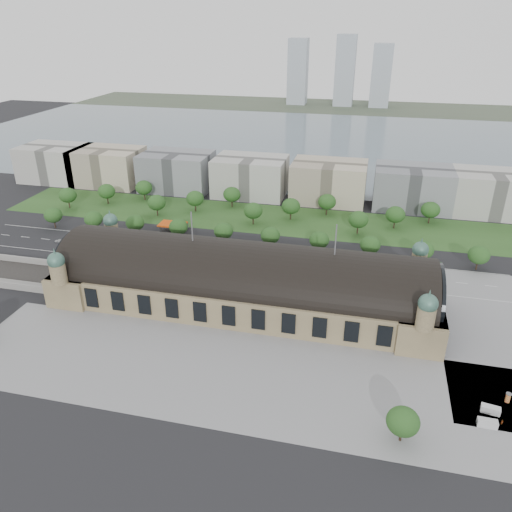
% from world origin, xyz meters
% --- Properties ---
extents(ground, '(900.00, 900.00, 0.00)m').
position_xyz_m(ground, '(0.00, 0.00, 0.00)').
color(ground, black).
rests_on(ground, ground).
extents(station, '(150.00, 48.40, 44.30)m').
position_xyz_m(station, '(0.00, 0.00, 10.28)').
color(station, '#99855F').
rests_on(station, ground).
extents(track_cutting, '(70.00, 24.00, 3.10)m').
position_xyz_m(track_cutting, '(-110.00, -2.21, 0.70)').
color(track_cutting, black).
rests_on(track_cutting, ground).
extents(plaza_south, '(190.00, 48.00, 0.12)m').
position_xyz_m(plaza_south, '(10.00, -44.00, 0.00)').
color(plaza_south, gray).
rests_on(plaza_south, ground).
extents(road_slab, '(260.00, 26.00, 0.10)m').
position_xyz_m(road_slab, '(-20.00, 38.00, 0.00)').
color(road_slab, black).
rests_on(road_slab, ground).
extents(grass_belt, '(300.00, 45.00, 0.10)m').
position_xyz_m(grass_belt, '(-15.00, 93.00, 0.00)').
color(grass_belt, '#2B5020').
rests_on(grass_belt, ground).
extents(petrol_station, '(14.00, 13.00, 5.05)m').
position_xyz_m(petrol_station, '(-53.91, 65.28, 2.95)').
color(petrol_station, '#D0450C').
rests_on(petrol_station, ground).
extents(lake, '(700.00, 320.00, 0.08)m').
position_xyz_m(lake, '(0.00, 298.00, 0.00)').
color(lake, slate).
rests_on(lake, ground).
extents(far_shore, '(700.00, 120.00, 0.14)m').
position_xyz_m(far_shore, '(0.00, 498.00, 0.00)').
color(far_shore, '#44513D').
rests_on(far_shore, ground).
extents(far_tower_left, '(24.00, 24.00, 80.00)m').
position_xyz_m(far_tower_left, '(-60.00, 508.00, 40.00)').
color(far_tower_left, '#9EA8B2').
rests_on(far_tower_left, ground).
extents(far_tower_mid, '(24.00, 24.00, 85.00)m').
position_xyz_m(far_tower_mid, '(0.00, 508.00, 42.50)').
color(far_tower_mid, '#9EA8B2').
rests_on(far_tower_mid, ground).
extents(far_tower_right, '(24.00, 24.00, 75.00)m').
position_xyz_m(far_tower_right, '(45.00, 508.00, 37.50)').
color(far_tower_right, '#9EA8B2').
rests_on(far_tower_right, ground).
extents(office_0, '(45.00, 32.00, 24.00)m').
position_xyz_m(office_0, '(-170.00, 133.00, 12.00)').
color(office_0, '#B6B4AC').
rests_on(office_0, ground).
extents(office_1, '(45.00, 32.00, 24.00)m').
position_xyz_m(office_1, '(-130.00, 133.00, 12.00)').
color(office_1, '#C3B599').
rests_on(office_1, ground).
extents(office_2, '(45.00, 32.00, 24.00)m').
position_xyz_m(office_2, '(-80.00, 133.00, 12.00)').
color(office_2, gray).
rests_on(office_2, ground).
extents(office_3, '(45.00, 32.00, 24.00)m').
position_xyz_m(office_3, '(-30.00, 133.00, 12.00)').
color(office_3, '#B6B4AC').
rests_on(office_3, ground).
extents(office_4, '(45.00, 32.00, 24.00)m').
position_xyz_m(office_4, '(20.00, 133.00, 12.00)').
color(office_4, '#C3B599').
rests_on(office_4, ground).
extents(office_5, '(45.00, 32.00, 24.00)m').
position_xyz_m(office_5, '(70.00, 133.00, 12.00)').
color(office_5, gray).
rests_on(office_5, ground).
extents(office_6, '(45.00, 32.00, 24.00)m').
position_xyz_m(office_6, '(115.00, 133.00, 12.00)').
color(office_6, '#B6B4AC').
rests_on(office_6, ground).
extents(tree_row_0, '(9.60, 9.60, 11.52)m').
position_xyz_m(tree_row_0, '(-120.00, 53.00, 7.43)').
color(tree_row_0, '#2D2116').
rests_on(tree_row_0, ground).
extents(tree_row_1, '(9.60, 9.60, 11.52)m').
position_xyz_m(tree_row_1, '(-96.00, 53.00, 7.43)').
color(tree_row_1, '#2D2116').
rests_on(tree_row_1, ground).
extents(tree_row_2, '(9.60, 9.60, 11.52)m').
position_xyz_m(tree_row_2, '(-72.00, 53.00, 7.43)').
color(tree_row_2, '#2D2116').
rests_on(tree_row_2, ground).
extents(tree_row_3, '(9.60, 9.60, 11.52)m').
position_xyz_m(tree_row_3, '(-48.00, 53.00, 7.43)').
color(tree_row_3, '#2D2116').
rests_on(tree_row_3, ground).
extents(tree_row_4, '(9.60, 9.60, 11.52)m').
position_xyz_m(tree_row_4, '(-24.00, 53.00, 7.43)').
color(tree_row_4, '#2D2116').
rests_on(tree_row_4, ground).
extents(tree_row_5, '(9.60, 9.60, 11.52)m').
position_xyz_m(tree_row_5, '(0.00, 53.00, 7.43)').
color(tree_row_5, '#2D2116').
rests_on(tree_row_5, ground).
extents(tree_row_6, '(9.60, 9.60, 11.52)m').
position_xyz_m(tree_row_6, '(24.00, 53.00, 7.43)').
color(tree_row_6, '#2D2116').
rests_on(tree_row_6, ground).
extents(tree_row_7, '(9.60, 9.60, 11.52)m').
position_xyz_m(tree_row_7, '(48.00, 53.00, 7.43)').
color(tree_row_7, '#2D2116').
rests_on(tree_row_7, ground).
extents(tree_row_8, '(9.60, 9.60, 11.52)m').
position_xyz_m(tree_row_8, '(72.00, 53.00, 7.43)').
color(tree_row_8, '#2D2116').
rests_on(tree_row_8, ground).
extents(tree_row_9, '(9.60, 9.60, 11.52)m').
position_xyz_m(tree_row_9, '(96.00, 53.00, 7.43)').
color(tree_row_9, '#2D2116').
rests_on(tree_row_9, ground).
extents(tree_belt_0, '(10.40, 10.40, 12.48)m').
position_xyz_m(tree_belt_0, '(-130.00, 83.00, 8.05)').
color(tree_belt_0, '#2D2116').
rests_on(tree_belt_0, ground).
extents(tree_belt_1, '(10.40, 10.40, 12.48)m').
position_xyz_m(tree_belt_1, '(-111.00, 95.00, 8.05)').
color(tree_belt_1, '#2D2116').
rests_on(tree_belt_1, ground).
extents(tree_belt_2, '(10.40, 10.40, 12.48)m').
position_xyz_m(tree_belt_2, '(-92.00, 107.00, 8.05)').
color(tree_belt_2, '#2D2116').
rests_on(tree_belt_2, ground).
extents(tree_belt_3, '(10.40, 10.40, 12.48)m').
position_xyz_m(tree_belt_3, '(-73.00, 83.00, 8.05)').
color(tree_belt_3, '#2D2116').
rests_on(tree_belt_3, ground).
extents(tree_belt_4, '(10.40, 10.40, 12.48)m').
position_xyz_m(tree_belt_4, '(-54.00, 95.00, 8.05)').
color(tree_belt_4, '#2D2116').
rests_on(tree_belt_4, ground).
extents(tree_belt_5, '(10.40, 10.40, 12.48)m').
position_xyz_m(tree_belt_5, '(-35.00, 107.00, 8.05)').
color(tree_belt_5, '#2D2116').
rests_on(tree_belt_5, ground).
extents(tree_belt_6, '(10.40, 10.40, 12.48)m').
position_xyz_m(tree_belt_6, '(-16.00, 83.00, 8.05)').
color(tree_belt_6, '#2D2116').
rests_on(tree_belt_6, ground).
extents(tree_belt_7, '(10.40, 10.40, 12.48)m').
position_xyz_m(tree_belt_7, '(3.00, 95.00, 8.05)').
color(tree_belt_7, '#2D2116').
rests_on(tree_belt_7, ground).
extents(tree_belt_8, '(10.40, 10.40, 12.48)m').
position_xyz_m(tree_belt_8, '(22.00, 107.00, 8.05)').
color(tree_belt_8, '#2D2116').
rests_on(tree_belt_8, ground).
extents(tree_belt_9, '(10.40, 10.40, 12.48)m').
position_xyz_m(tree_belt_9, '(41.00, 83.00, 8.05)').
color(tree_belt_9, '#2D2116').
rests_on(tree_belt_9, ground).
extents(tree_belt_10, '(10.40, 10.40, 12.48)m').
position_xyz_m(tree_belt_10, '(60.00, 95.00, 8.05)').
color(tree_belt_10, '#2D2116').
rests_on(tree_belt_10, ground).
extents(tree_belt_11, '(10.40, 10.40, 12.48)m').
position_xyz_m(tree_belt_11, '(79.00, 107.00, 8.05)').
color(tree_belt_11, '#2D2116').
rests_on(tree_belt_11, ground).
extents(tree_plaza_s, '(9.00, 9.00, 10.64)m').
position_xyz_m(tree_plaza_s, '(60.00, -60.00, 6.80)').
color(tree_plaza_s, '#2D2116').
rests_on(tree_plaza_s, ground).
extents(traffic_car_0, '(4.62, 2.29, 1.51)m').
position_xyz_m(traffic_car_0, '(-106.97, 36.50, 0.76)').
color(traffic_car_0, silver).
rests_on(traffic_car_0, ground).
extents(traffic_car_1, '(4.34, 1.95, 1.38)m').
position_xyz_m(traffic_car_1, '(-79.35, 43.25, 0.69)').
color(traffic_car_1, '#919398').
rests_on(traffic_car_1, ground).
extents(traffic_car_2, '(5.42, 2.55, 1.50)m').
position_xyz_m(traffic_car_2, '(-51.57, 29.95, 0.75)').
color(traffic_car_2, black).
rests_on(traffic_car_2, ground).
extents(traffic_car_3, '(4.75, 2.12, 1.35)m').
position_xyz_m(traffic_car_3, '(-27.24, 45.82, 0.68)').
color(traffic_car_3, maroon).
rests_on(traffic_car_3, ground).
extents(traffic_car_6, '(5.95, 2.84, 1.64)m').
position_xyz_m(traffic_car_6, '(62.42, 32.12, 0.82)').
color(traffic_car_6, silver).
rests_on(traffic_car_6, ground).
extents(parked_car_0, '(4.46, 3.67, 1.43)m').
position_xyz_m(parked_car_0, '(-80.00, 21.00, 0.72)').
color(parked_car_0, black).
rests_on(parked_car_0, ground).
extents(parked_car_1, '(6.36, 5.60, 1.63)m').
position_xyz_m(parked_car_1, '(-65.86, 23.18, 0.82)').
color(parked_car_1, maroon).
rests_on(parked_car_1, ground).
extents(parked_car_2, '(5.24, 4.67, 1.46)m').
position_xyz_m(parked_car_2, '(-71.19, 25.00, 0.73)').
color(parked_car_2, '#1C2B4E').
rests_on(parked_car_2, ground).
extents(parked_car_3, '(4.46, 3.63, 1.43)m').
position_xyz_m(parked_car_3, '(-47.83, 25.00, 0.72)').
color(parked_car_3, '#56595D').
rests_on(parked_car_3, ground).
extents(parked_car_4, '(4.59, 3.32, 1.44)m').
position_xyz_m(parked_car_4, '(-25.29, 25.00, 0.72)').
color(parked_car_4, white).
rests_on(parked_car_4, ground).
extents(parked_car_5, '(5.73, 4.10, 1.45)m').
position_xyz_m(parked_car_5, '(-27.86, 25.00, 0.72)').
color(parked_car_5, gray).
rests_on(parked_car_5, ground).
extents(parked_car_6, '(5.60, 5.18, 1.58)m').
position_xyz_m(parked_car_6, '(-33.19, 25.00, 0.79)').
color(parked_car_6, black).
rests_on(parked_car_6, ground).
extents(bus_west, '(13.18, 3.34, 3.66)m').
position_xyz_m(bus_west, '(0.60, 32.00, 1.83)').
color(bus_west, '#CE4721').
rests_on(bus_west, ground).
extents(bus_mid, '(10.45, 2.54, 2.91)m').
position_xyz_m(bus_mid, '(-7.72, 32.00, 1.45)').
color(bus_mid, silver).
rests_on(bus_mid, ground).
extents(bus_east, '(11.67, 3.57, 3.20)m').
position_xyz_m(bus_east, '(29.73, 30.19, 1.60)').
color(bus_east, beige).
rests_on(bus_east, ground).
extents(van_east, '(5.62, 3.02, 2.31)m').
position_xyz_m(van_east, '(85.49, -43.04, 1.10)').
color(van_east, silver).
rests_on(van_east, ground).
extents(van_south, '(5.47, 2.30, 2.35)m').
position_xyz_m(van_south, '(83.63, -49.05, 1.12)').
color(van_south, '#BABBBD').
rests_on(van_south, ground).
extents(advertising_column, '(1.68, 1.68, 3.19)m').
position_xyz_m(advertising_column, '(91.58, -37.01, 1.66)').
color(advertising_column, '#C93256').
rests_on(advertising_column, ground).
extents(pedestrian_1, '(0.84, 0.78, 1.93)m').
position_xyz_m(pedestrian_1, '(88.08, -47.54, 0.97)').
color(pedestrian_1, gray).
rests_on(pedestrian_1, ground).
extents(pedestrian_4, '(0.99, 1.09, 1.60)m').
position_xyz_m(pedestrian_4, '(59.60, -57.48, 0.80)').
color(pedestrian_4, gray).
rests_on(pedestrian_4, ground).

